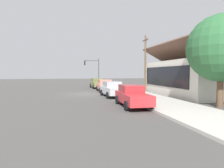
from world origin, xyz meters
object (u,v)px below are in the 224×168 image
at_px(utility_pole_wooden, 145,62).
at_px(fire_hydrant_red, 112,87).
at_px(car_olive, 97,83).
at_px(car_coral, 105,85).
at_px(car_silver, 113,89).
at_px(shade_tree, 221,48).
at_px(car_cherry, 132,96).
at_px(traffic_light_main, 93,68).

distance_m(utility_pole_wooden, fire_hydrant_red, 5.85).
xyz_separation_m(car_olive, car_coral, (6.07, 0.22, -0.00)).
bearing_deg(car_silver, car_olive, 176.78).
distance_m(car_coral, shade_tree, 15.07).
xyz_separation_m(car_silver, car_cherry, (6.11, 0.12, -0.00)).
relative_size(car_coral, traffic_light_main, 0.86).
distance_m(car_coral, car_silver, 5.52).
xyz_separation_m(car_cherry, shade_tree, (1.74, 6.11, 3.47)).
bearing_deg(traffic_light_main, car_silver, 0.55).
bearing_deg(car_cherry, traffic_light_main, -177.46).
bearing_deg(shade_tree, fire_hydrant_red, -162.36).
distance_m(car_silver, fire_hydrant_red, 7.18).
distance_m(car_cherry, fire_hydrant_red, 13.20).
xyz_separation_m(car_coral, fire_hydrant_red, (-1.50, 1.31, -0.32)).
distance_m(car_coral, fire_hydrant_red, 2.02).
relative_size(car_olive, shade_tree, 0.71).
distance_m(car_coral, utility_pole_wooden, 6.25).
xyz_separation_m(traffic_light_main, fire_hydrant_red, (9.05, 1.66, -2.99)).
bearing_deg(utility_pole_wooden, fire_hydrant_red, -122.45).
relative_size(car_coral, car_cherry, 0.97).
xyz_separation_m(car_coral, car_silver, (5.52, -0.19, -0.00)).
bearing_deg(car_coral, fire_hydrant_red, 139.34).
bearing_deg(traffic_light_main, car_cherry, 0.71).
bearing_deg(traffic_light_main, fire_hydrant_red, 10.39).
relative_size(car_cherry, traffic_light_main, 0.89).
height_order(car_silver, car_cherry, same).
distance_m(car_olive, fire_hydrant_red, 4.83).
distance_m(car_silver, car_cherry, 6.11).
bearing_deg(utility_pole_wooden, car_coral, -101.13).
relative_size(utility_pole_wooden, fire_hydrant_red, 10.56).
relative_size(car_coral, fire_hydrant_red, 6.33).
height_order(car_cherry, traffic_light_main, traffic_light_main).
distance_m(car_olive, shade_tree, 20.71).
distance_m(car_olive, traffic_light_main, 5.22).
distance_m(shade_tree, fire_hydrant_red, 16.05).
relative_size(traffic_light_main, utility_pole_wooden, 0.69).
bearing_deg(utility_pole_wooden, shade_tree, 3.37).
bearing_deg(car_olive, fire_hydrant_red, 15.95).
bearing_deg(shade_tree, car_olive, -162.15).
height_order(car_olive, traffic_light_main, traffic_light_main).
bearing_deg(car_coral, car_cherry, 0.26).
height_order(car_silver, fire_hydrant_red, car_silver).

